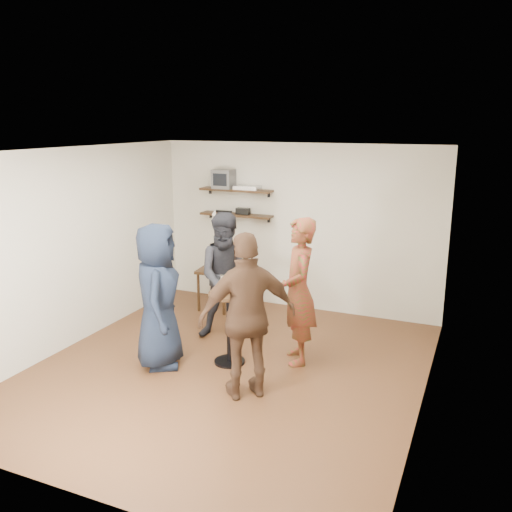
{
  "coord_description": "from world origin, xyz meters",
  "views": [
    {
      "loc": [
        2.7,
        -5.38,
        2.92
      ],
      "look_at": [
        0.2,
        0.4,
        1.34
      ],
      "focal_mm": 38.0,
      "sensor_mm": 36.0,
      "label": 1
    }
  ],
  "objects": [
    {
      "name": "crt_monitor",
      "position": [
        -1.21,
        2.38,
        2.02
      ],
      "size": [
        0.32,
        0.3,
        0.3
      ],
      "primitive_type": "cube",
      "color": "#59595B",
      "rests_on": "shelf_upper"
    },
    {
      "name": "wine_glass_bl",
      "position": [
        -0.09,
        0.25,
        1.04
      ],
      "size": [
        0.07,
        0.07,
        0.2
      ],
      "color": "silver",
      "rests_on": "drinks_table"
    },
    {
      "name": "wine_glass_fr",
      "position": [
        0.01,
        0.16,
        1.04
      ],
      "size": [
        0.06,
        0.06,
        0.19
      ],
      "color": "silver",
      "rests_on": "drinks_table"
    },
    {
      "name": "wine_glass_br",
      "position": [
        -0.03,
        0.21,
        1.04
      ],
      "size": [
        0.06,
        0.06,
        0.19
      ],
      "color": "silver",
      "rests_on": "drinks_table"
    },
    {
      "name": "shelf_upper",
      "position": [
        -1.0,
        2.38,
        1.85
      ],
      "size": [
        1.2,
        0.25,
        0.04
      ],
      "primitive_type": "cube",
      "color": "black",
      "rests_on": "room"
    },
    {
      "name": "power_strip",
      "position": [
        -1.26,
        2.42,
        1.48
      ],
      "size": [
        0.3,
        0.05,
        0.03
      ],
      "primitive_type": "cube",
      "color": "black",
      "rests_on": "shelf_lower"
    },
    {
      "name": "drinks_table",
      "position": [
        -0.07,
        0.19,
        0.58
      ],
      "size": [
        0.5,
        0.5,
        0.91
      ],
      "color": "black",
      "rests_on": "room"
    },
    {
      "name": "vase_lilies",
      "position": [
        -1.11,
        1.9,
        0.97
      ],
      "size": [
        0.19,
        0.2,
        0.97
      ],
      "rotation": [
        0.0,
        0.0,
        0.11
      ],
      "color": "white",
      "rests_on": "side_table"
    },
    {
      "name": "radio",
      "position": [
        -0.88,
        2.38,
        1.52
      ],
      "size": [
        0.22,
        0.1,
        0.1
      ],
      "primitive_type": "cube",
      "color": "black",
      "rests_on": "shelf_lower"
    },
    {
      "name": "person_navy",
      "position": [
        -0.82,
        -0.19,
        0.88
      ],
      "size": [
        0.89,
        1.02,
        1.77
      ],
      "primitive_type": "imported",
      "rotation": [
        0.0,
        0.0,
        2.04
      ],
      "color": "#151D30",
      "rests_on": "room"
    },
    {
      "name": "person_plaid",
      "position": [
        0.69,
        0.58,
        0.91
      ],
      "size": [
        0.69,
        0.79,
        1.81
      ],
      "primitive_type": "imported",
      "rotation": [
        0.0,
        0.0,
        -1.09
      ],
      "color": "#B41424",
      "rests_on": "room"
    },
    {
      "name": "wine_glass_fl",
      "position": [
        -0.13,
        0.17,
        1.06
      ],
      "size": [
        0.07,
        0.07,
        0.22
      ],
      "color": "silver",
      "rests_on": "drinks_table"
    },
    {
      "name": "person_dark",
      "position": [
        -0.45,
        0.95,
        0.87
      ],
      "size": [
        1.05,
        0.97,
        1.74
      ],
      "primitive_type": "imported",
      "rotation": [
        0.0,
        0.0,
        0.47
      ],
      "color": "black",
      "rests_on": "room"
    },
    {
      "name": "side_table",
      "position": [
        -1.11,
        1.9,
        0.55
      ],
      "size": [
        0.61,
        0.61,
        0.66
      ],
      "rotation": [
        0.0,
        0.0,
        0.11
      ],
      "color": "black",
      "rests_on": "room"
    },
    {
      "name": "person_brown",
      "position": [
        0.48,
        -0.46,
        0.91
      ],
      "size": [
        1.1,
        1.02,
        1.82
      ],
      "primitive_type": "imported",
      "rotation": [
        0.0,
        0.0,
        3.84
      ],
      "color": "#442C1D",
      "rests_on": "room"
    },
    {
      "name": "dvd_deck",
      "position": [
        -0.8,
        2.38,
        1.9
      ],
      "size": [
        0.4,
        0.24,
        0.06
      ],
      "primitive_type": "cube",
      "color": "silver",
      "rests_on": "shelf_upper"
    },
    {
      "name": "shelf_lower",
      "position": [
        -1.0,
        2.38,
        1.45
      ],
      "size": [
        1.2,
        0.25,
        0.04
      ],
      "primitive_type": "cube",
      "color": "black",
      "rests_on": "room"
    },
    {
      "name": "room",
      "position": [
        0.0,
        0.0,
        1.3
      ],
      "size": [
        4.58,
        5.08,
        2.68
      ],
      "color": "#4D2A18",
      "rests_on": "ground"
    }
  ]
}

